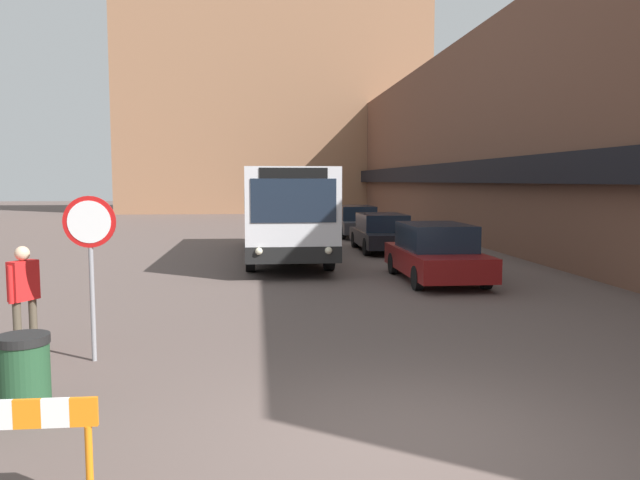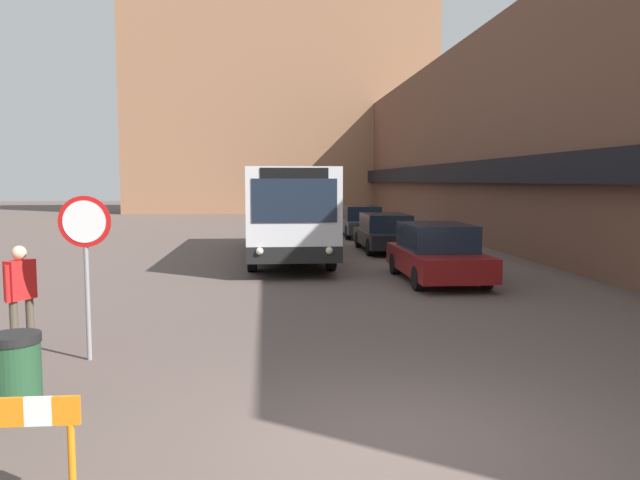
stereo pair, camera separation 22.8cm
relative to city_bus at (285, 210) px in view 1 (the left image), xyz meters
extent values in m
plane|color=brown|center=(0.61, -15.58, -1.69)|extent=(160.00, 160.00, 0.00)
cube|color=brown|center=(10.61, 8.42, 2.81)|extent=(5.00, 60.00, 9.01)
cube|color=black|center=(7.86, 8.42, 1.36)|extent=(0.50, 60.00, 0.90)
cube|color=#996B4C|center=(0.61, 33.40, 7.06)|extent=(26.00, 8.00, 17.50)
cube|color=silver|center=(0.00, 0.01, 0.08)|extent=(2.58, 10.45, 2.59)
cube|color=black|center=(0.00, 0.01, -0.99)|extent=(2.60, 10.47, 0.45)
cube|color=#192333|center=(0.00, 0.01, 0.45)|extent=(2.60, 9.61, 0.71)
cube|color=#192333|center=(0.00, -5.23, 0.47)|extent=(2.27, 0.03, 1.17)
cube|color=black|center=(0.00, -5.23, 1.20)|extent=(1.80, 0.03, 0.28)
sphere|color=#F2EAC6|center=(-0.93, -5.24, -0.86)|extent=(0.20, 0.20, 0.20)
sphere|color=#F2EAC6|center=(0.93, -5.24, -0.86)|extent=(0.20, 0.20, 0.20)
cylinder|color=black|center=(-1.17, -3.23, -1.13)|extent=(0.28, 1.13, 1.13)
cylinder|color=black|center=(1.17, -3.23, -1.13)|extent=(0.28, 1.13, 1.13)
cylinder|color=black|center=(-1.17, 3.24, -1.13)|extent=(0.28, 1.13, 1.13)
cylinder|color=black|center=(1.17, 3.24, -1.13)|extent=(0.28, 1.13, 1.13)
cube|color=maroon|center=(3.81, -5.47, -1.15)|extent=(1.89, 4.43, 0.60)
cube|color=#192333|center=(3.81, -5.36, -0.50)|extent=(1.67, 2.44, 0.69)
cylinder|color=black|center=(4.68, -6.85, -1.39)|extent=(0.20, 0.61, 0.61)
cylinder|color=black|center=(2.95, -6.85, -1.39)|extent=(0.20, 0.61, 0.61)
cylinder|color=black|center=(4.68, -4.10, -1.39)|extent=(0.20, 0.61, 0.61)
cylinder|color=black|center=(2.95, -4.10, -1.39)|extent=(0.20, 0.61, 0.61)
cube|color=black|center=(3.81, 1.74, -1.17)|extent=(1.88, 4.50, 0.53)
cube|color=#192333|center=(3.81, 1.85, -0.59)|extent=(1.65, 2.47, 0.64)
cylinder|color=black|center=(4.67, 0.35, -1.37)|extent=(0.20, 0.64, 0.64)
cylinder|color=black|center=(2.95, 0.35, -1.37)|extent=(0.20, 0.64, 0.64)
cylinder|color=black|center=(4.67, 3.14, -1.37)|extent=(0.20, 0.64, 0.64)
cylinder|color=black|center=(2.95, 3.14, -1.37)|extent=(0.20, 0.64, 0.64)
cube|color=#38383D|center=(3.81, 8.11, -1.15)|extent=(1.84, 4.88, 0.55)
cube|color=#192333|center=(3.81, 8.23, -0.54)|extent=(1.62, 2.68, 0.67)
cylinder|color=black|center=(4.65, 6.60, -1.36)|extent=(0.20, 0.67, 0.67)
cylinder|color=black|center=(2.97, 6.60, -1.36)|extent=(0.20, 0.67, 0.67)
cylinder|color=black|center=(4.65, 9.62, -1.36)|extent=(0.20, 0.67, 0.67)
cylinder|color=black|center=(2.97, 9.62, -1.36)|extent=(0.20, 0.67, 0.67)
cylinder|color=gray|center=(-3.41, -12.27, -0.46)|extent=(0.07, 0.07, 2.47)
cylinder|color=red|center=(-3.41, -12.29, 0.39)|extent=(0.76, 0.03, 0.76)
cylinder|color=white|center=(-3.41, -12.31, 0.39)|extent=(0.62, 0.01, 0.62)
cylinder|color=brown|center=(-4.68, -11.79, -1.28)|extent=(0.12, 0.12, 0.83)
cylinder|color=brown|center=(-4.53, -11.54, -1.28)|extent=(0.12, 0.12, 0.83)
cube|color=red|center=(-4.60, -11.66, -0.55)|extent=(0.41, 0.49, 0.62)
sphere|color=beige|center=(-4.60, -11.66, -0.13)|extent=(0.23, 0.23, 0.23)
cylinder|color=red|center=(-4.72, -11.86, -0.58)|extent=(0.10, 0.10, 0.59)
cylinder|color=red|center=(-4.49, -11.47, -0.58)|extent=(0.10, 0.10, 0.59)
cylinder|color=#234C2D|center=(-3.62, -14.48, -1.27)|extent=(0.56, 0.56, 0.85)
cylinder|color=black|center=(-3.62, -14.48, -0.79)|extent=(0.59, 0.59, 0.10)
cylinder|color=orange|center=(-2.35, -16.62, -1.34)|extent=(0.06, 0.06, 0.70)
cube|color=orange|center=(-2.82, -16.62, -0.87)|extent=(0.22, 0.04, 0.24)
cube|color=white|center=(-2.60, -16.62, -0.87)|extent=(0.22, 0.04, 0.24)
cube|color=orange|center=(-2.38, -16.62, -0.87)|extent=(0.22, 0.04, 0.24)
camera|label=1|loc=(-0.97, -21.68, 0.99)|focal=35.00mm
camera|label=2|loc=(-0.74, -21.70, 0.99)|focal=35.00mm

